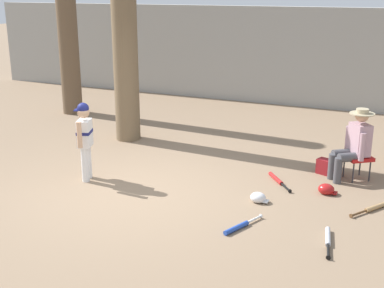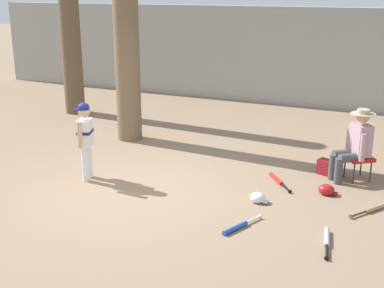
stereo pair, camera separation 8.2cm
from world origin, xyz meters
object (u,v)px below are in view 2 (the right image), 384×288
(bat_blue_youth, at_px, (238,227))
(folding_stool, at_px, (359,159))
(young_ballplayer, at_px, (85,136))
(handbag_beside_stool, at_px, (328,168))
(tree_near_player, at_px, (127,43))
(batting_helmet_red, at_px, (327,190))
(seated_spectator, at_px, (355,143))
(bat_wood_tan, at_px, (374,209))
(batting_helmet_white, at_px, (258,198))
(tree_far_left, at_px, (69,18))
(bat_red_barrel, at_px, (278,180))
(bat_aluminum_silver, at_px, (327,240))

(bat_blue_youth, bearing_deg, folding_stool, 65.48)
(young_ballplayer, relative_size, handbag_beside_stool, 3.84)
(tree_near_player, relative_size, batting_helmet_red, 15.93)
(seated_spectator, distance_m, bat_blue_youth, 2.79)
(tree_near_player, bearing_deg, bat_wood_tan, -18.08)
(batting_helmet_white, bearing_deg, handbag_beside_stool, 65.98)
(seated_spectator, distance_m, batting_helmet_red, 1.01)
(tree_far_left, bearing_deg, handbag_beside_stool, -15.84)
(batting_helmet_white, height_order, batting_helmet_red, batting_helmet_red)
(batting_helmet_red, bearing_deg, batting_helmet_white, -139.44)
(tree_near_player, distance_m, handbag_beside_stool, 4.63)
(batting_helmet_red, bearing_deg, folding_stool, 68.56)
(young_ballplayer, distance_m, tree_far_left, 5.16)
(seated_spectator, distance_m, handbag_beside_stool, 0.66)
(seated_spectator, bearing_deg, bat_wood_tan, -66.95)
(young_ballplayer, distance_m, handbag_beside_stool, 4.11)
(bat_red_barrel, xyz_separation_m, batting_helmet_white, (-0.04, -0.93, 0.04))
(handbag_beside_stool, relative_size, bat_aluminum_silver, 0.44)
(folding_stool, relative_size, bat_red_barrel, 0.82)
(tree_far_left, bearing_deg, folding_stool, -14.96)
(young_ballplayer, xyz_separation_m, tree_far_left, (-3.12, 3.78, 1.60))
(bat_blue_youth, bearing_deg, handbag_beside_stool, 75.16)
(tree_near_player, bearing_deg, folding_stool, -5.79)
(batting_helmet_white, bearing_deg, bat_wood_tan, 14.30)
(handbag_beside_stool, height_order, bat_wood_tan, handbag_beside_stool)
(folding_stool, distance_m, bat_blue_youth, 2.83)
(folding_stool, xyz_separation_m, bat_wood_tan, (0.40, -1.19, -0.33))
(tree_near_player, height_order, bat_blue_youth, tree_near_player)
(seated_spectator, height_order, bat_red_barrel, seated_spectator)
(folding_stool, height_order, bat_blue_youth, folding_stool)
(folding_stool, xyz_separation_m, batting_helmet_white, (-1.20, -1.60, -0.29))
(seated_spectator, distance_m, bat_wood_tan, 1.37)
(seated_spectator, bearing_deg, batting_helmet_white, -126.19)
(bat_wood_tan, bearing_deg, tree_far_left, 157.75)
(young_ballplayer, height_order, tree_far_left, tree_far_left)
(folding_stool, xyz_separation_m, seated_spectator, (-0.08, -0.06, 0.28))
(tree_near_player, relative_size, bat_blue_youth, 6.52)
(bat_red_barrel, height_order, batting_helmet_white, batting_helmet_white)
(handbag_beside_stool, distance_m, batting_helmet_red, 0.89)
(seated_spectator, bearing_deg, tree_far_left, 164.44)
(young_ballplayer, distance_m, bat_aluminum_silver, 4.16)
(bat_blue_youth, relative_size, batting_helmet_red, 2.44)
(tree_far_left, bearing_deg, batting_helmet_white, -30.38)
(batting_helmet_red, bearing_deg, bat_wood_tan, -24.31)
(batting_helmet_white, bearing_deg, bat_aluminum_silver, -35.19)
(tree_near_player, xyz_separation_m, bat_red_barrel, (3.53, -1.14, -1.96))
(bat_aluminum_silver, height_order, bat_blue_youth, same)
(batting_helmet_white, bearing_deg, bat_blue_youth, -87.71)
(bat_wood_tan, distance_m, batting_helmet_red, 0.81)
(bat_aluminum_silver, relative_size, bat_blue_youth, 1.08)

